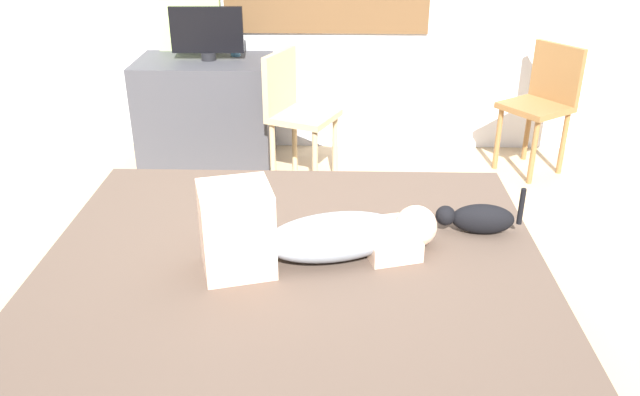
{
  "coord_description": "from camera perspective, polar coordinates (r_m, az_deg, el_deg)",
  "views": [
    {
      "loc": [
        0.09,
        -2.28,
        1.8
      ],
      "look_at": [
        0.03,
        0.14,
        0.63
      ],
      "focal_mm": 36.4,
      "sensor_mm": 36.0,
      "label": 1
    }
  ],
  "objects": [
    {
      "name": "ground_plane",
      "position": [
        2.91,
        -0.62,
        -12.38
      ],
      "size": [
        16.0,
        16.0,
        0.0
      ],
      "primitive_type": "plane",
      "color": "tan"
    },
    {
      "name": "bed",
      "position": [
        2.72,
        -2.24,
        -9.26
      ],
      "size": [
        2.03,
        1.71,
        0.48
      ],
      "color": "brown",
      "rests_on": "ground"
    },
    {
      "name": "person_lying",
      "position": [
        2.5,
        -0.85,
        -3.11
      ],
      "size": [
        0.94,
        0.48,
        0.34
      ],
      "color": "#8C939E",
      "rests_on": "bed"
    },
    {
      "name": "cat",
      "position": [
        2.79,
        13.75,
        -1.75
      ],
      "size": [
        0.36,
        0.12,
        0.21
      ],
      "color": "black",
      "rests_on": "bed"
    },
    {
      "name": "desk",
      "position": [
        4.61,
        -9.93,
        7.4
      ],
      "size": [
        0.9,
        0.56,
        0.74
      ],
      "color": "#38383D",
      "rests_on": "ground"
    },
    {
      "name": "tv_monitor",
      "position": [
        4.46,
        -9.92,
        14.13
      ],
      "size": [
        0.48,
        0.1,
        0.35
      ],
      "color": "black",
      "rests_on": "desk"
    },
    {
      "name": "cup",
      "position": [
        4.58,
        -7.45,
        12.88
      ],
      "size": [
        0.07,
        0.07,
        0.09
      ],
      "primitive_type": "cylinder",
      "color": "teal",
      "rests_on": "desk"
    },
    {
      "name": "chair_by_desk",
      "position": [
        4.21,
        -2.3,
        7.94
      ],
      "size": [
        0.5,
        0.5,
        0.86
      ],
      "color": "tan",
      "rests_on": "ground"
    },
    {
      "name": "chair_spare",
      "position": [
        4.64,
        19.05,
        8.27
      ],
      "size": [
        0.53,
        0.53,
        0.86
      ],
      "color": "brown",
      "rests_on": "ground"
    }
  ]
}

